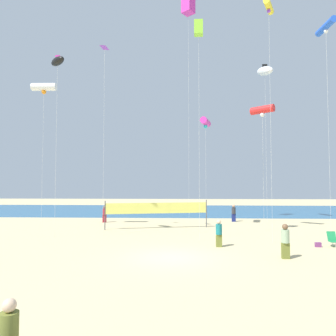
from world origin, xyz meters
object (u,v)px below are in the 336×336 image
at_px(folding_beach_chair, 333,239).
at_px(kite_white_inflatable, 265,71).
at_px(kite_black_inflatable, 58,61).
at_px(kite_violet_diamond, 105,50).
at_px(beachgoer_maroon_shirt, 104,213).
at_px(beachgoer_sage_shirt, 285,240).
at_px(kite_magenta_box, 188,6).
at_px(beachgoer_teal_shirt, 219,232).
at_px(kite_blue_tube, 326,27).
at_px(beach_handbag, 318,245).
at_px(kite_magenta_tube, 206,122).
at_px(volleyball_net, 157,209).
at_px(kite_lime_box, 199,29).
at_px(kite_white_tube, 44,87).
at_px(beachgoer_charcoal_shirt, 234,212).
at_px(kite_yellow_tube, 269,7).
at_px(kite_red_tube, 262,110).

relative_size(folding_beach_chair, kite_white_inflatable, 0.06).
bearing_deg(kite_black_inflatable, kite_violet_diamond, 17.54).
bearing_deg(beachgoer_maroon_shirt, beachgoer_sage_shirt, -169.80).
bearing_deg(kite_magenta_box, beachgoer_teal_shirt, -81.12).
relative_size(beachgoer_maroon_shirt, kite_blue_tube, 0.11).
relative_size(beachgoer_sage_shirt, kite_blue_tube, 0.12).
distance_m(beach_handbag, kite_magenta_tube, 13.72).
bearing_deg(folding_beach_chair, volleyball_net, 105.67).
bearing_deg(kite_magenta_box, kite_lime_box, -86.14).
xyz_separation_m(kite_magenta_box, kite_white_tube, (-12.27, -3.69, -8.98)).
bearing_deg(beachgoer_charcoal_shirt, kite_white_inflatable, -173.24).
distance_m(folding_beach_chair, kite_lime_box, 16.36).
bearing_deg(kite_magenta_tube, beachgoer_charcoal_shirt, 52.30).
relative_size(beachgoer_maroon_shirt, kite_yellow_tube, 0.10).
height_order(beachgoer_maroon_shirt, beachgoer_charcoal_shirt, beachgoer_charcoal_shirt).
distance_m(beachgoer_teal_shirt, volleyball_net, 8.58).
relative_size(volleyball_net, kite_violet_diamond, 0.60).
bearing_deg(beachgoer_charcoal_shirt, beach_handbag, 111.04).
height_order(beachgoer_teal_shirt, kite_yellow_tube, kite_yellow_tube).
height_order(kite_blue_tube, kite_magenta_tube, kite_blue_tube).
bearing_deg(kite_red_tube, kite_magenta_tube, 159.90).
relative_size(volleyball_net, kite_white_tube, 0.70).
distance_m(kite_lime_box, kite_white_inflatable, 12.57).
height_order(beachgoer_maroon_shirt, volleyball_net, volleyball_net).
xyz_separation_m(beachgoer_sage_shirt, beach_handbag, (2.92, 2.99, -0.80)).
distance_m(beachgoer_sage_shirt, folding_beach_chair, 5.04).
distance_m(beach_handbag, kite_white_inflatable, 19.46).
relative_size(beachgoer_sage_shirt, beachgoer_charcoal_shirt, 1.03).
xyz_separation_m(kite_white_inflatable, kite_red_tube, (-1.80, -5.61, -5.36)).
bearing_deg(folding_beach_chair, beachgoer_sage_shirt, 176.86).
bearing_deg(kite_white_inflatable, beach_handbag, -91.58).
xyz_separation_m(beach_handbag, kite_white_tube, (-19.78, 6.05, 11.78)).
xyz_separation_m(volleyball_net, kite_yellow_tube, (7.89, -6.07, 13.89)).
xyz_separation_m(beach_handbag, kite_magenta_tube, (-6.04, 8.27, 9.13)).
distance_m(kite_yellow_tube, kite_white_tube, 18.44).
xyz_separation_m(kite_magenta_box, kite_red_tube, (6.05, -3.14, -10.97)).
relative_size(beachgoer_teal_shirt, kite_yellow_tube, 0.10).
bearing_deg(kite_magenta_tube, kite_lime_box, -98.59).
height_order(beachgoer_charcoal_shirt, kite_magenta_tube, kite_magenta_tube).
bearing_deg(kite_magenta_box, beachgoer_sage_shirt, -70.18).
relative_size(kite_magenta_box, kite_violet_diamond, 1.52).
distance_m(beachgoer_charcoal_shirt, volleyball_net, 8.92).
distance_m(beachgoer_teal_shirt, kite_white_tube, 18.76).
xyz_separation_m(folding_beach_chair, beach_handbag, (-0.96, -0.20, -0.33)).
relative_size(kite_white_inflatable, kite_violet_diamond, 1.12).
bearing_deg(kite_white_inflatable, kite_white_tube, -162.97).
height_order(beachgoer_teal_shirt, kite_magenta_tube, kite_magenta_tube).
bearing_deg(kite_red_tube, beachgoer_charcoal_shirt, 104.96).
distance_m(kite_white_inflatable, kite_magenta_tube, 9.61).
distance_m(kite_yellow_tube, kite_white_inflatable, 11.44).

